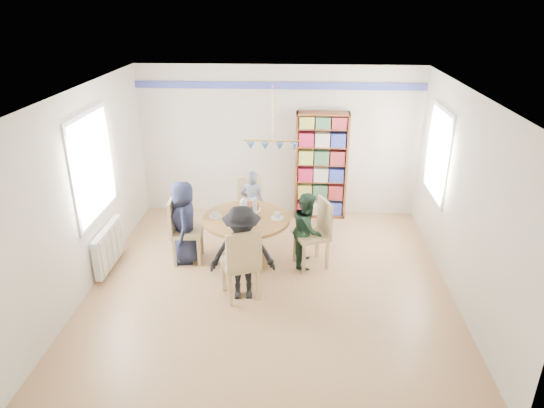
# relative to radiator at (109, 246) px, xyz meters

# --- Properties ---
(ground) EXTENTS (5.00, 5.00, 0.00)m
(ground) POSITION_rel_radiator_xyz_m (2.42, -0.30, -0.35)
(ground) COLOR #AA7C5A
(room_shell) EXTENTS (5.00, 5.00, 5.00)m
(room_shell) POSITION_rel_radiator_xyz_m (2.16, 0.57, 1.30)
(room_shell) COLOR white
(room_shell) RESTS_ON ground
(radiator) EXTENTS (0.12, 1.00, 0.60)m
(radiator) POSITION_rel_radiator_xyz_m (0.00, 0.00, 0.00)
(radiator) COLOR silver
(radiator) RESTS_ON ground
(dining_table) EXTENTS (1.30, 1.30, 0.75)m
(dining_table) POSITION_rel_radiator_xyz_m (2.03, 0.27, 0.21)
(dining_table) COLOR olive
(dining_table) RESTS_ON ground
(chair_left) EXTENTS (0.48, 0.48, 1.02)m
(chair_left) POSITION_rel_radiator_xyz_m (1.04, 0.26, 0.21)
(chair_left) COLOR tan
(chair_left) RESTS_ON ground
(chair_right) EXTENTS (0.59, 0.59, 1.04)m
(chair_right) POSITION_rel_radiator_xyz_m (3.07, 0.27, 0.22)
(chair_right) COLOR tan
(chair_right) RESTS_ON ground
(chair_far) EXTENTS (0.55, 0.55, 0.97)m
(chair_far) POSITION_rel_radiator_xyz_m (1.99, 1.31, 0.19)
(chair_far) COLOR tan
(chair_far) RESTS_ON ground
(chair_near) EXTENTS (0.61, 0.61, 1.05)m
(chair_near) POSITION_rel_radiator_xyz_m (2.07, -0.72, 0.23)
(chair_near) COLOR tan
(chair_near) RESTS_ON ground
(person_left) EXTENTS (0.55, 0.71, 1.29)m
(person_left) POSITION_rel_radiator_xyz_m (1.08, 0.27, 0.29)
(person_left) COLOR #191E37
(person_left) RESTS_ON ground
(person_right) EXTENTS (0.47, 0.59, 1.15)m
(person_right) POSITION_rel_radiator_xyz_m (2.93, 0.28, 0.22)
(person_right) COLOR #183122
(person_right) RESTS_ON ground
(person_far) EXTENTS (0.47, 0.35, 1.15)m
(person_far) POSITION_rel_radiator_xyz_m (2.03, 1.18, 0.23)
(person_far) COLOR gray
(person_far) RESTS_ON ground
(person_near) EXTENTS (0.91, 0.58, 1.33)m
(person_near) POSITION_rel_radiator_xyz_m (2.07, -0.66, 0.32)
(person_near) COLOR black
(person_near) RESTS_ON ground
(bookshelf) EXTENTS (0.92, 0.28, 1.93)m
(bookshelf) POSITION_rel_radiator_xyz_m (3.18, 2.04, 0.60)
(bookshelf) COLOR brown
(bookshelf) RESTS_ON ground
(tableware) EXTENTS (1.11, 1.11, 0.29)m
(tableware) POSITION_rel_radiator_xyz_m (2.00, 0.30, 0.46)
(tableware) COLOR white
(tableware) RESTS_ON dining_table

